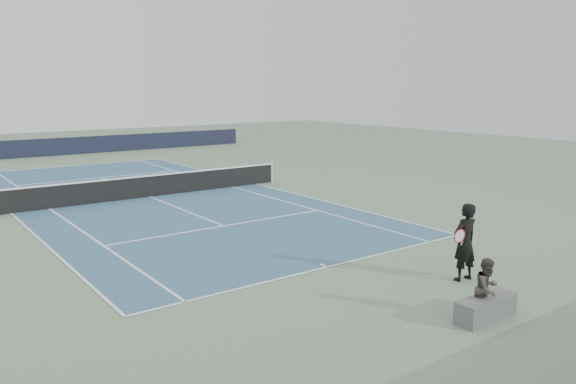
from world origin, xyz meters
TOP-DOWN VIEW (x-y plane):
  - ground at (0.00, 0.00)m, footprint 80.00×80.00m
  - court_surface at (0.00, 0.00)m, footprint 10.97×23.77m
  - tennis_net at (0.00, 0.00)m, footprint 12.90×0.10m
  - windscreen_far at (0.00, 17.88)m, footprint 30.00×0.25m
  - tennis_player at (2.06, -14.59)m, footprint 0.83×0.58m
  - tennis_ball at (2.05, -15.47)m, footprint 0.07×0.07m
  - spectator_bench at (0.44, -16.36)m, footprint 1.50×0.54m

SIDE VIEW (x-z plane):
  - ground at x=0.00m, z-range 0.00..0.00m
  - court_surface at x=0.00m, z-range 0.00..0.01m
  - tennis_ball at x=2.05m, z-range 0.00..0.07m
  - spectator_bench at x=0.44m, z-range -0.19..1.11m
  - tennis_net at x=0.00m, z-range -0.03..1.04m
  - windscreen_far at x=0.00m, z-range 0.00..1.20m
  - tennis_player at x=2.06m, z-range 0.00..1.93m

